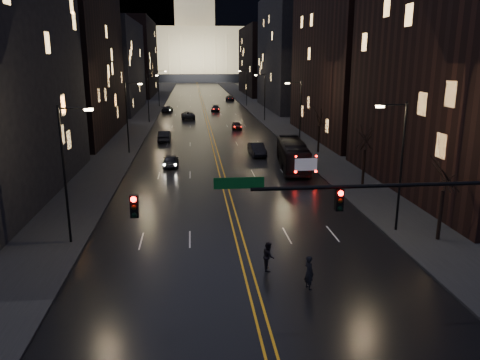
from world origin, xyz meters
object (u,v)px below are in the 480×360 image
object	(u,v)px
traffic_signal	(390,209)
oncoming_car_a	(171,161)
pedestrian_b	(268,256)
oncoming_car_b	(165,136)
pedestrian_a	(309,272)
receding_car_a	(257,149)
bus	(293,155)

from	to	relation	value
traffic_signal	oncoming_car_a	bearing A→B (deg)	109.48
pedestrian_b	traffic_signal	bearing A→B (deg)	-131.38
oncoming_car_b	pedestrian_a	size ratio (longest dim) A/B	2.59
receding_car_a	pedestrian_a	world-z (taller)	pedestrian_a
bus	pedestrian_a	xyz separation A→B (m)	(-5.00, -27.35, -0.61)
bus	receding_car_a	distance (m)	8.11
pedestrian_a	pedestrian_b	size ratio (longest dim) A/B	1.10
pedestrian_b	receding_car_a	bearing A→B (deg)	-2.12
receding_car_a	pedestrian_a	bearing A→B (deg)	-96.56
bus	traffic_signal	bearing A→B (deg)	-88.17
bus	oncoming_car_b	size ratio (longest dim) A/B	2.30
bus	pedestrian_b	bearing A→B (deg)	-99.46
traffic_signal	pedestrian_a	size ratio (longest dim) A/B	9.32
oncoming_car_a	pedestrian_b	bearing A→B (deg)	104.43
receding_car_a	bus	bearing A→B (deg)	-72.11
traffic_signal	pedestrian_a	xyz separation A→B (m)	(-3.00, 2.43, -4.18)
bus	receding_car_a	xyz separation A→B (m)	(-2.90, 7.54, -0.75)
bus	oncoming_car_a	world-z (taller)	bus
traffic_signal	bus	xyz separation A→B (m)	(1.99, 29.78, -3.56)
pedestrian_a	pedestrian_b	bearing A→B (deg)	14.63
bus	pedestrian_a	world-z (taller)	bus
oncoming_car_b	receding_car_a	distance (m)	16.65
bus	receding_car_a	size ratio (longest dim) A/B	2.32
traffic_signal	receding_car_a	bearing A→B (deg)	91.38
oncoming_car_a	pedestrian_b	world-z (taller)	pedestrian_b
oncoming_car_a	bus	bearing A→B (deg)	171.03
pedestrian_a	oncoming_car_b	bearing A→B (deg)	-8.28
bus	pedestrian_b	xyz separation A→B (m)	(-6.72, -24.88, -0.70)
receding_car_a	pedestrian_a	xyz separation A→B (m)	(-2.10, -34.89, 0.14)
receding_car_a	pedestrian_b	size ratio (longest dim) A/B	2.84
traffic_signal	pedestrian_b	size ratio (longest dim) A/B	10.29
oncoming_car_b	receding_car_a	size ratio (longest dim) A/B	1.01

